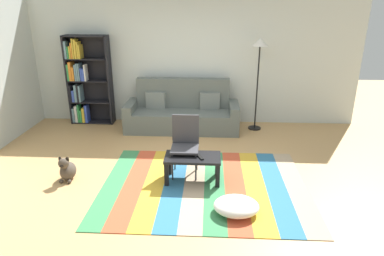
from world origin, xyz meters
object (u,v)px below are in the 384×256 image
object	(u,v)px
couch	(182,113)
pouf	(236,206)
standing_lamp	(259,54)
tv_remote	(201,157)
dog	(67,170)
folding_chair	(185,140)
bookshelf	(84,81)
coffee_table	(193,161)

from	to	relation	value
couch	pouf	world-z (taller)	couch
standing_lamp	tv_remote	size ratio (longest dim) A/B	12.11
couch	pouf	size ratio (longest dim) A/B	4.04
couch	standing_lamp	bearing A→B (deg)	2.57
pouf	standing_lamp	distance (m)	3.41
dog	folding_chair	xyz separation A→B (m)	(1.71, 0.31, 0.37)
couch	tv_remote	xyz separation A→B (m)	(0.44, -2.23, 0.06)
bookshelf	couch	bearing A→B (deg)	-7.79
coffee_table	folding_chair	distance (m)	0.35
bookshelf	tv_remote	world-z (taller)	bookshelf
bookshelf	pouf	world-z (taller)	bookshelf
standing_lamp	folding_chair	size ratio (longest dim) A/B	2.02
dog	tv_remote	bearing A→B (deg)	0.45
tv_remote	folding_chair	size ratio (longest dim) A/B	0.17
dog	pouf	bearing A→B (deg)	-16.82
dog	tv_remote	xyz separation A→B (m)	(1.94, 0.02, 0.24)
bookshelf	pouf	distance (m)	4.49
bookshelf	pouf	bearing A→B (deg)	-47.60
dog	tv_remote	world-z (taller)	tv_remote
bookshelf	standing_lamp	xyz separation A→B (m)	(3.56, -0.22, 0.61)
couch	dog	world-z (taller)	couch
dog	standing_lamp	xyz separation A→B (m)	(2.99, 2.32, 1.36)
couch	tv_remote	distance (m)	2.28
standing_lamp	tv_remote	distance (m)	2.76
standing_lamp	tv_remote	xyz separation A→B (m)	(-1.05, -2.30, -1.12)
bookshelf	coffee_table	xyz separation A→B (m)	(2.40, -2.47, -0.59)
dog	folding_chair	distance (m)	1.78
dog	tv_remote	size ratio (longest dim) A/B	2.65
bookshelf	pouf	size ratio (longest dim) A/B	3.29
standing_lamp	folding_chair	bearing A→B (deg)	-122.72
couch	standing_lamp	xyz separation A→B (m)	(1.49, 0.07, 1.18)
pouf	couch	bearing A→B (deg)	106.86
bookshelf	dog	xyz separation A→B (m)	(0.57, -2.53, -0.74)
coffee_table	folding_chair	world-z (taller)	folding_chair
pouf	dog	distance (m)	2.52
pouf	folding_chair	distance (m)	1.33
couch	tv_remote	bearing A→B (deg)	-78.89
pouf	dog	xyz separation A→B (m)	(-2.41, 0.73, 0.06)
couch	tv_remote	size ratio (longest dim) A/B	15.07
bookshelf	dog	size ratio (longest dim) A/B	4.63
bookshelf	pouf	xyz separation A→B (m)	(2.98, -3.26, -0.80)
coffee_table	standing_lamp	size ratio (longest dim) A/B	0.44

